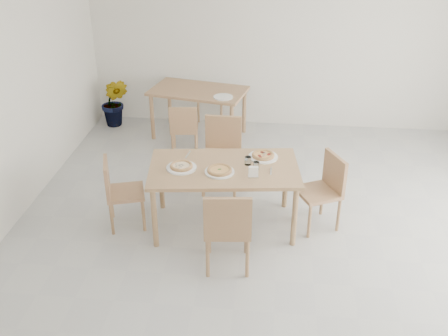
# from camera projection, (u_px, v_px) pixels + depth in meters

# --- Properties ---
(main_table) EXTENTS (1.71, 1.10, 0.75)m
(main_table) POSITION_uv_depth(u_px,v_px,m) (224.00, 173.00, 5.69)
(main_table) COLOR tan
(main_table) RESTS_ON ground
(chair_south) EXTENTS (0.49, 0.49, 0.92)m
(chair_south) POSITION_uv_depth(u_px,v_px,m) (228.00, 226.00, 5.06)
(chair_south) COLOR tan
(chair_south) RESTS_ON ground
(chair_north) EXTENTS (0.48, 0.48, 0.93)m
(chair_north) POSITION_uv_depth(u_px,v_px,m) (222.00, 149.00, 6.54)
(chair_north) COLOR tan
(chair_north) RESTS_ON ground
(chair_west) EXTENTS (0.51, 0.51, 0.82)m
(chair_west) POSITION_uv_depth(u_px,v_px,m) (118.00, 189.00, 5.79)
(chair_west) COLOR tan
(chair_west) RESTS_ON ground
(chair_east) EXTENTS (0.57, 0.57, 0.86)m
(chair_east) POSITION_uv_depth(u_px,v_px,m) (325.00, 186.00, 5.79)
(chair_east) COLOR tan
(chair_east) RESTS_ON ground
(plate_margherita) EXTENTS (0.32, 0.32, 0.02)m
(plate_margherita) POSITION_uv_depth(u_px,v_px,m) (220.00, 172.00, 5.54)
(plate_margherita) COLOR white
(plate_margherita) RESTS_ON main_table
(plate_mushroom) EXTENTS (0.33, 0.33, 0.02)m
(plate_mushroom) POSITION_uv_depth(u_px,v_px,m) (181.00, 168.00, 5.63)
(plate_mushroom) COLOR white
(plate_mushroom) RESTS_ON main_table
(plate_pepperoni) EXTENTS (0.33, 0.33, 0.02)m
(plate_pepperoni) POSITION_uv_depth(u_px,v_px,m) (263.00, 157.00, 5.85)
(plate_pepperoni) COLOR white
(plate_pepperoni) RESTS_ON main_table
(pizza_margherita) EXTENTS (0.27, 0.27, 0.03)m
(pizza_margherita) POSITION_uv_depth(u_px,v_px,m) (220.00, 170.00, 5.53)
(pizza_margherita) COLOR #E1A46A
(pizza_margherita) RESTS_ON plate_margherita
(pizza_mushroom) EXTENTS (0.28, 0.28, 0.03)m
(pizza_mushroom) POSITION_uv_depth(u_px,v_px,m) (181.00, 166.00, 5.62)
(pizza_mushroom) COLOR #E1A46A
(pizza_mushroom) RESTS_ON plate_mushroom
(pizza_pepperoni) EXTENTS (0.29, 0.29, 0.03)m
(pizza_pepperoni) POSITION_uv_depth(u_px,v_px,m) (263.00, 155.00, 5.84)
(pizza_pepperoni) COLOR #E1A46A
(pizza_pepperoni) RESTS_ON plate_pepperoni
(tumbler_a) EXTENTS (0.07, 0.07, 0.09)m
(tumbler_a) POSITION_uv_depth(u_px,v_px,m) (248.00, 161.00, 5.69)
(tumbler_a) COLOR white
(tumbler_a) RESTS_ON main_table
(tumbler_b) EXTENTS (0.07, 0.07, 0.09)m
(tumbler_b) POSITION_uv_depth(u_px,v_px,m) (256.00, 166.00, 5.59)
(tumbler_b) COLOR white
(tumbler_b) RESTS_ON main_table
(napkin_holder) EXTENTS (0.12, 0.07, 0.12)m
(napkin_holder) POSITION_uv_depth(u_px,v_px,m) (253.00, 172.00, 5.43)
(napkin_holder) COLOR silver
(napkin_holder) RESTS_ON main_table
(fork_a) EXTENTS (0.04, 0.19, 0.01)m
(fork_a) POSITION_uv_depth(u_px,v_px,m) (188.00, 155.00, 5.92)
(fork_a) COLOR silver
(fork_a) RESTS_ON main_table
(fork_b) EXTENTS (0.02, 0.17, 0.01)m
(fork_b) POSITION_uv_depth(u_px,v_px,m) (271.00, 171.00, 5.57)
(fork_b) COLOR silver
(fork_b) RESTS_ON main_table
(second_table) EXTENTS (1.54, 1.07, 0.75)m
(second_table) POSITION_uv_depth(u_px,v_px,m) (198.00, 95.00, 7.88)
(second_table) COLOR tan
(second_table) RESTS_ON ground
(chair_back_s) EXTENTS (0.42, 0.42, 0.77)m
(chair_back_s) POSITION_uv_depth(u_px,v_px,m) (184.00, 127.00, 7.37)
(chair_back_s) COLOR tan
(chair_back_s) RESTS_ON ground
(chair_back_n) EXTENTS (0.47, 0.47, 0.90)m
(chair_back_n) POSITION_uv_depth(u_px,v_px,m) (213.00, 87.00, 8.62)
(chair_back_n) COLOR tan
(chair_back_n) RESTS_ON ground
(plate_empty) EXTENTS (0.28, 0.28, 0.02)m
(plate_empty) POSITION_uv_depth(u_px,v_px,m) (223.00, 97.00, 7.53)
(plate_empty) COLOR white
(plate_empty) RESTS_ON second_table
(potted_plant) EXTENTS (0.45, 0.37, 0.80)m
(potted_plant) POSITION_uv_depth(u_px,v_px,m) (115.00, 102.00, 8.35)
(potted_plant) COLOR #24651E
(potted_plant) RESTS_ON ground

